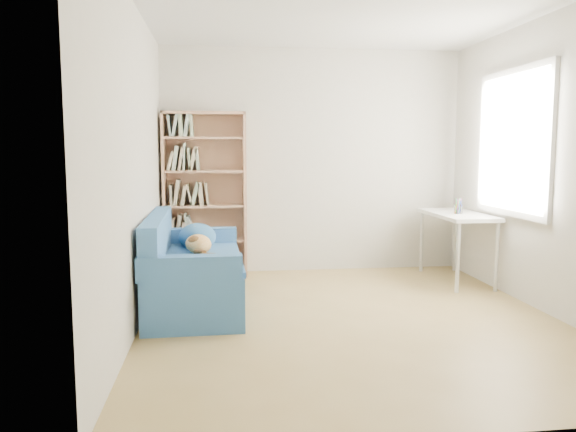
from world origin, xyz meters
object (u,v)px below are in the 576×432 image
Objects in this scene: sofa at (191,271)px; bookshelf at (205,201)px; pen_cup at (458,208)px; desk at (457,220)px.

bookshelf is at bearing 83.79° from sofa.
pen_cup is (2.82, 0.60, 0.49)m from sofa.
bookshelf reaches higher than pen_cup.
bookshelf is at bearing 167.67° from desk.
bookshelf is 2.80m from desk.
pen_cup reaches higher than desk.
bookshelf reaches higher than sofa.
pen_cup reaches higher than sofa.
sofa is at bearing -94.93° from bookshelf.
bookshelf is 2.79m from pen_cup.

